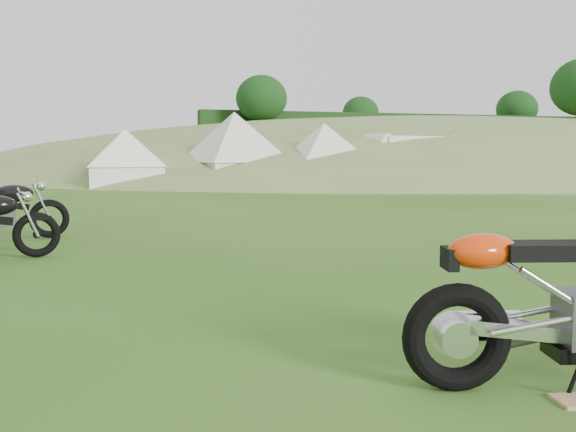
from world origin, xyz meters
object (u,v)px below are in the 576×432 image
object	(u,v)px
vintage_moto_d	(2,208)
caravan	(410,159)
tent_right	(324,154)
tent_left	(126,157)
tent_mid	(235,151)

from	to	relation	value
vintage_moto_d	caravan	distance (m)	21.20
tent_right	caravan	distance (m)	4.58
vintage_moto_d	tent_left	size ratio (longest dim) A/B	0.73
vintage_moto_d	tent_left	distance (m)	15.29
tent_left	caravan	world-z (taller)	tent_left
tent_left	tent_mid	bearing A→B (deg)	-0.10
vintage_moto_d	caravan	world-z (taller)	caravan
vintage_moto_d	tent_left	xyz separation A→B (m)	(3.03, 14.97, 0.68)
tent_mid	caravan	size ratio (longest dim) A/B	0.73
tent_left	caravan	distance (m)	12.48
vintage_moto_d	tent_mid	xyz separation A→B (m)	(7.45, 14.82, 0.91)
caravan	tent_mid	bearing A→B (deg)	168.72
caravan	tent_left	bearing A→B (deg)	168.98
tent_right	caravan	xyz separation A→B (m)	(4.50, 0.81, -0.23)
vintage_moto_d	tent_left	bearing A→B (deg)	75.49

